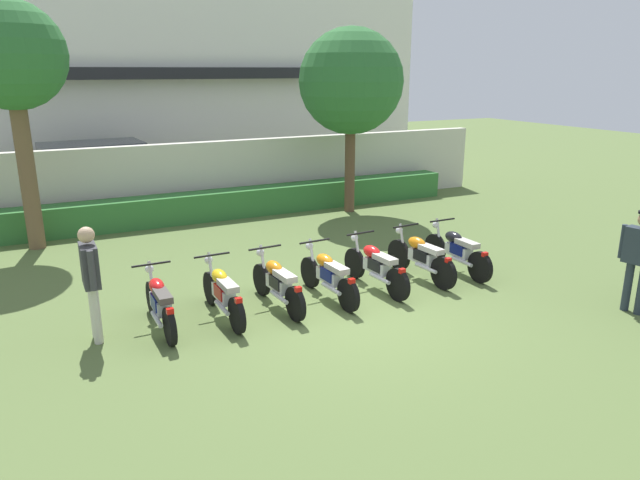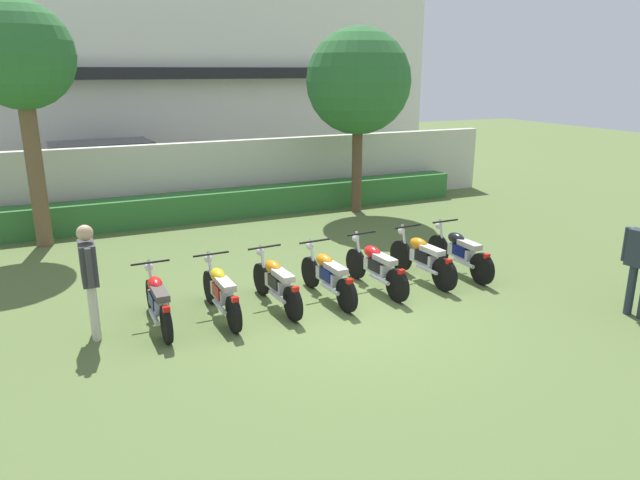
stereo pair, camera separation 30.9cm
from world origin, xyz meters
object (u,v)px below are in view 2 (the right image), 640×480
object	(u,v)px
motorcycle_in_row_4	(376,266)
motorcycle_in_row_5	(422,257)
motorcycle_in_row_0	(158,301)
motorcycle_in_row_6	(460,252)
motorcycle_in_row_2	(276,282)
motorcycle_in_row_3	(328,275)
inspector_person	(89,272)
tree_near_inspector	(20,59)
tree_far_side	(358,82)
motorcycle_in_row_1	(221,291)
parked_car	(110,175)

from	to	relation	value
motorcycle_in_row_4	motorcycle_in_row_5	distance (m)	1.04
motorcycle_in_row_0	motorcycle_in_row_5	distance (m)	4.89
motorcycle_in_row_6	motorcycle_in_row_2	bearing A→B (deg)	90.62
motorcycle_in_row_3	inspector_person	xyz separation A→B (m)	(-3.79, 0.09, 0.60)
motorcycle_in_row_2	motorcycle_in_row_3	bearing A→B (deg)	-96.24
tree_near_inspector	motorcycle_in_row_2	xyz separation A→B (m)	(3.53, -5.56, -3.61)
inspector_person	motorcycle_in_row_0	bearing A→B (deg)	-2.27
tree_far_side	motorcycle_in_row_5	xyz separation A→B (m)	(-1.52, -5.47, -3.08)
motorcycle_in_row_6	motorcycle_in_row_1	bearing A→B (deg)	90.49
motorcycle_in_row_0	motorcycle_in_row_5	xyz separation A→B (m)	(4.89, 0.05, 0.01)
parked_car	motorcycle_in_row_1	size ratio (longest dim) A/B	2.48
parked_car	motorcycle_in_row_1	xyz separation A→B (m)	(0.77, -9.02, -0.50)
parked_car	motorcycle_in_row_5	xyz separation A→B (m)	(4.67, -8.95, -0.49)
motorcycle_in_row_3	inspector_person	bearing A→B (deg)	85.16
tree_far_side	motorcycle_in_row_0	xyz separation A→B (m)	(-6.41, -5.52, -3.09)
motorcycle_in_row_3	motorcycle_in_row_5	size ratio (longest dim) A/B	0.99
tree_near_inspector	motorcycle_in_row_5	world-z (taller)	tree_near_inspector
motorcycle_in_row_5	motorcycle_in_row_6	bearing A→B (deg)	-93.61
parked_car	motorcycle_in_row_2	bearing A→B (deg)	-82.81
tree_near_inspector	motorcycle_in_row_0	distance (m)	6.81
tree_far_side	motorcycle_in_row_6	bearing A→B (deg)	-96.71
tree_near_inspector	motorcycle_in_row_2	bearing A→B (deg)	-57.62
motorcycle_in_row_2	inspector_person	xyz separation A→B (m)	(-2.86, 0.05, 0.60)
tree_far_side	motorcycle_in_row_4	size ratio (longest dim) A/B	2.57
parked_car	motorcycle_in_row_0	size ratio (longest dim) A/B	2.60
motorcycle_in_row_4	motorcycle_in_row_2	bearing A→B (deg)	86.27
motorcycle_in_row_2	motorcycle_in_row_3	size ratio (longest dim) A/B	0.99
inspector_person	motorcycle_in_row_2	bearing A→B (deg)	-0.91
motorcycle_in_row_4	motorcycle_in_row_6	size ratio (longest dim) A/B	0.99
motorcycle_in_row_2	motorcycle_in_row_6	size ratio (longest dim) A/B	0.95
tree_far_side	tree_near_inspector	bearing A→B (deg)	179.79
tree_near_inspector	motorcycle_in_row_4	distance (m)	8.57
tree_far_side	motorcycle_in_row_5	distance (m)	6.46
motorcycle_in_row_4	inspector_person	distance (m)	4.81
motorcycle_in_row_0	motorcycle_in_row_6	world-z (taller)	motorcycle_in_row_6
motorcycle_in_row_4	motorcycle_in_row_6	distance (m)	1.92
motorcycle_in_row_1	motorcycle_in_row_6	size ratio (longest dim) A/B	0.95
motorcycle_in_row_5	motorcycle_in_row_2	bearing A→B (deg)	86.62
parked_car	tree_far_side	world-z (taller)	tree_far_side
parked_car	motorcycle_in_row_0	world-z (taller)	parked_car
tree_near_inspector	motorcycle_in_row_3	world-z (taller)	tree_near_inspector
motorcycle_in_row_3	inspector_person	world-z (taller)	inspector_person
motorcycle_in_row_0	motorcycle_in_row_2	xyz separation A→B (m)	(1.94, -0.01, 0.00)
tree_far_side	motorcycle_in_row_0	distance (m)	9.01
motorcycle_in_row_2	motorcycle_in_row_5	size ratio (longest dim) A/B	0.98
motorcycle_in_row_4	motorcycle_in_row_3	bearing A→B (deg)	89.03
motorcycle_in_row_1	motorcycle_in_row_2	xyz separation A→B (m)	(0.95, 0.01, 0.00)
motorcycle_in_row_6	motorcycle_in_row_4	bearing A→B (deg)	91.56
motorcycle_in_row_2	motorcycle_in_row_4	world-z (taller)	motorcycle_in_row_4
motorcycle_in_row_2	motorcycle_in_row_5	xyz separation A→B (m)	(2.95, 0.06, 0.01)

